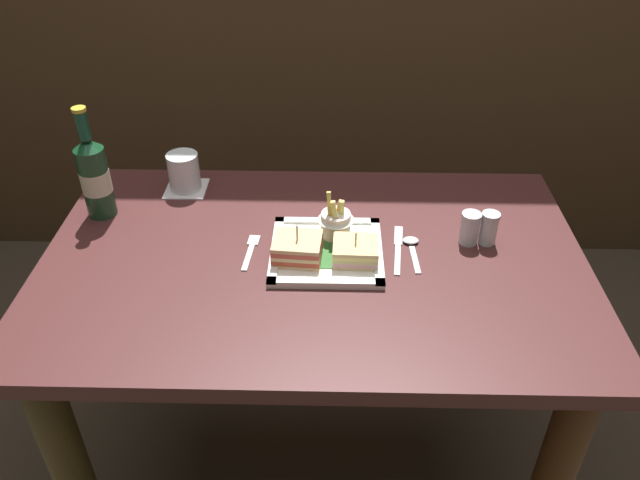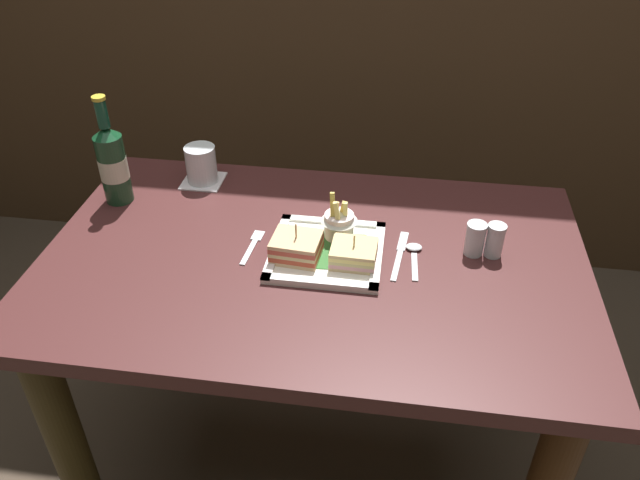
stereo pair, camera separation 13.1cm
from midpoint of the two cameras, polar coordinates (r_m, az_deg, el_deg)
The scene contains 14 objects.
ground_plane at distance 1.87m, azimuth -2.58°, elevation -20.15°, with size 6.00×6.00×0.00m, color #46382C.
dining_table at distance 1.43m, azimuth -3.20°, elevation -6.60°, with size 1.16×0.74×0.75m.
square_plate at distance 1.33m, azimuth -2.21°, elevation -1.16°, with size 0.24×0.24×0.02m.
sandwich_half_left at distance 1.29m, azimuth -4.96°, elevation -0.90°, with size 0.11×0.09×0.08m.
sandwich_half_right at distance 1.29m, azimuth 0.36°, elevation -1.13°, with size 0.10×0.09×0.07m.
fries_cup at distance 1.35m, azimuth -1.32°, elevation 1.77°, with size 0.08×0.08×0.11m.
beer_bottle at distance 1.52m, azimuth -22.26°, elevation 5.36°, with size 0.07×0.07×0.27m.
drink_coaster at distance 1.60m, azimuth -14.42°, elevation 4.49°, with size 0.10×0.10×0.00m, color white.
water_glass at distance 1.58m, azimuth -14.63°, elevation 5.77°, with size 0.08×0.08×0.09m.
fork at distance 1.36m, azimuth -9.11°, elevation -1.00°, with size 0.03×0.13×0.00m.
knife at distance 1.35m, azimuth 4.42°, elevation -0.78°, with size 0.03×0.18×0.00m.
spoon at distance 1.36m, azimuth 5.68°, elevation -0.57°, with size 0.04×0.13×0.01m.
salt_shaker at distance 1.37m, azimuth 10.88°, elevation 0.82°, with size 0.04×0.04×0.07m.
pepper_shaker at distance 1.38m, azimuth 12.56°, elevation 0.81°, with size 0.04×0.04×0.08m.
Camera 1 is at (0.04, -1.06, 1.55)m, focal length 35.02 mm.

